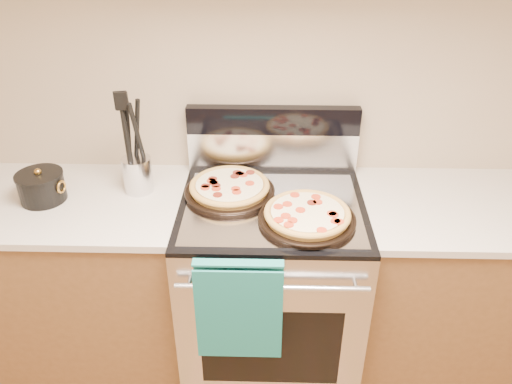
{
  "coord_description": "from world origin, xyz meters",
  "views": [
    {
      "loc": [
        -0.02,
        -0.08,
        2.0
      ],
      "look_at": [
        -0.06,
        1.55,
        1.04
      ],
      "focal_mm": 35.0,
      "sensor_mm": 36.0,
      "label": 1
    }
  ],
  "objects_px": {
    "pepperoni_pizza_back": "(230,188)",
    "saucepan": "(42,188)",
    "pepperoni_pizza_front": "(307,216)",
    "range_body": "(271,291)",
    "utensil_crock": "(138,175)"
  },
  "relations": [
    {
      "from": "range_body",
      "to": "pepperoni_pizza_front",
      "type": "distance_m",
      "value": 0.53
    },
    {
      "from": "range_body",
      "to": "pepperoni_pizza_back",
      "type": "xyz_separation_m",
      "value": [
        -0.18,
        0.07,
        0.5
      ]
    },
    {
      "from": "pepperoni_pizza_front",
      "to": "saucepan",
      "type": "distance_m",
      "value": 1.1
    },
    {
      "from": "pepperoni_pizza_back",
      "to": "saucepan",
      "type": "height_order",
      "value": "saucepan"
    },
    {
      "from": "saucepan",
      "to": "pepperoni_pizza_back",
      "type": "bearing_deg",
      "value": 3.28
    },
    {
      "from": "range_body",
      "to": "saucepan",
      "type": "height_order",
      "value": "saucepan"
    },
    {
      "from": "range_body",
      "to": "pepperoni_pizza_back",
      "type": "bearing_deg",
      "value": 158.75
    },
    {
      "from": "utensil_crock",
      "to": "saucepan",
      "type": "distance_m",
      "value": 0.39
    },
    {
      "from": "pepperoni_pizza_back",
      "to": "saucepan",
      "type": "distance_m",
      "value": 0.78
    },
    {
      "from": "saucepan",
      "to": "range_body",
      "type": "bearing_deg",
      "value": -1.53
    },
    {
      "from": "range_body",
      "to": "pepperoni_pizza_front",
      "type": "xyz_separation_m",
      "value": [
        0.13,
        -0.13,
        0.5
      ]
    },
    {
      "from": "pepperoni_pizza_back",
      "to": "pepperoni_pizza_front",
      "type": "height_order",
      "value": "same"
    },
    {
      "from": "pepperoni_pizza_front",
      "to": "saucepan",
      "type": "bearing_deg",
      "value": 171.86
    },
    {
      "from": "pepperoni_pizza_back",
      "to": "saucepan",
      "type": "bearing_deg",
      "value": -176.72
    },
    {
      "from": "pepperoni_pizza_front",
      "to": "saucepan",
      "type": "height_order",
      "value": "saucepan"
    }
  ]
}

